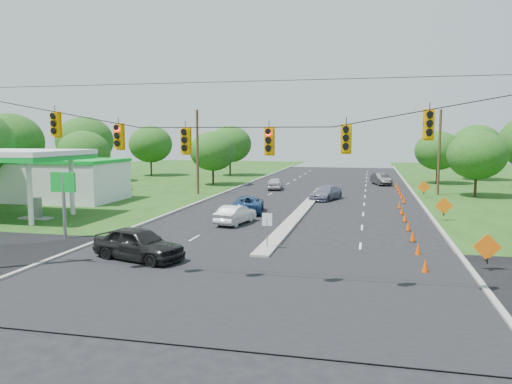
% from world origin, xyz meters
% --- Properties ---
extents(ground, '(160.00, 160.00, 0.00)m').
position_xyz_m(ground, '(0.00, 0.00, 0.00)').
color(ground, black).
rests_on(ground, ground).
extents(cross_street, '(160.00, 14.00, 0.02)m').
position_xyz_m(cross_street, '(0.00, 0.00, 0.00)').
color(cross_street, black).
rests_on(cross_street, ground).
extents(curb_left, '(0.25, 110.00, 0.16)m').
position_xyz_m(curb_left, '(-10.10, 30.00, 0.00)').
color(curb_left, gray).
rests_on(curb_left, ground).
extents(curb_right, '(0.25, 110.00, 0.16)m').
position_xyz_m(curb_right, '(10.10, 30.00, 0.00)').
color(curb_right, gray).
rests_on(curb_right, ground).
extents(median, '(1.00, 34.00, 0.18)m').
position_xyz_m(median, '(0.00, 21.00, 0.00)').
color(median, gray).
rests_on(median, ground).
extents(median_sign, '(0.55, 0.06, 2.05)m').
position_xyz_m(median_sign, '(0.00, 6.00, 1.46)').
color(median_sign, gray).
rests_on(median_sign, ground).
extents(signal_span, '(25.60, 0.32, 9.00)m').
position_xyz_m(signal_span, '(-0.05, -1.00, 4.97)').
color(signal_span, '#422D1C').
rests_on(signal_span, ground).
extents(utility_pole_far_left, '(0.28, 0.28, 9.00)m').
position_xyz_m(utility_pole_far_left, '(-12.50, 30.00, 4.50)').
color(utility_pole_far_left, '#422D1C').
rests_on(utility_pole_far_left, ground).
extents(utility_pole_far_right, '(0.28, 0.28, 9.00)m').
position_xyz_m(utility_pole_far_right, '(12.50, 35.00, 4.50)').
color(utility_pole_far_right, '#422D1C').
rests_on(utility_pole_far_right, ground).
extents(gas_station, '(18.40, 19.70, 5.20)m').
position_xyz_m(gas_station, '(-23.64, 20.24, 2.58)').
color(gas_station, white).
rests_on(gas_station, ground).
extents(cone_0, '(0.32, 0.32, 0.70)m').
position_xyz_m(cone_0, '(8.00, 3.00, 0.35)').
color(cone_0, '#F24601').
rests_on(cone_0, ground).
extents(cone_1, '(0.32, 0.32, 0.70)m').
position_xyz_m(cone_1, '(8.00, 6.50, 0.35)').
color(cone_1, '#F24601').
rests_on(cone_1, ground).
extents(cone_2, '(0.32, 0.32, 0.70)m').
position_xyz_m(cone_2, '(8.00, 10.00, 0.35)').
color(cone_2, '#F24601').
rests_on(cone_2, ground).
extents(cone_3, '(0.32, 0.32, 0.70)m').
position_xyz_m(cone_3, '(8.00, 13.50, 0.35)').
color(cone_3, '#F24601').
rests_on(cone_3, ground).
extents(cone_4, '(0.32, 0.32, 0.70)m').
position_xyz_m(cone_4, '(8.00, 17.00, 0.35)').
color(cone_4, '#F24601').
rests_on(cone_4, ground).
extents(cone_5, '(0.32, 0.32, 0.70)m').
position_xyz_m(cone_5, '(8.00, 20.50, 0.35)').
color(cone_5, '#F24601').
rests_on(cone_5, ground).
extents(cone_6, '(0.32, 0.32, 0.70)m').
position_xyz_m(cone_6, '(8.00, 24.00, 0.35)').
color(cone_6, '#F24601').
rests_on(cone_6, ground).
extents(cone_7, '(0.32, 0.32, 0.70)m').
position_xyz_m(cone_7, '(8.60, 27.50, 0.35)').
color(cone_7, '#F24601').
rests_on(cone_7, ground).
extents(cone_8, '(0.32, 0.32, 0.70)m').
position_xyz_m(cone_8, '(8.60, 31.00, 0.35)').
color(cone_8, '#F24601').
rests_on(cone_8, ground).
extents(cone_9, '(0.32, 0.32, 0.70)m').
position_xyz_m(cone_9, '(8.60, 34.50, 0.35)').
color(cone_9, '#F24601').
rests_on(cone_9, ground).
extents(cone_10, '(0.32, 0.32, 0.70)m').
position_xyz_m(cone_10, '(8.60, 38.00, 0.35)').
color(cone_10, '#F24601').
rests_on(cone_10, ground).
extents(cone_11, '(0.32, 0.32, 0.70)m').
position_xyz_m(cone_11, '(8.60, 41.50, 0.35)').
color(cone_11, '#F24601').
rests_on(cone_11, ground).
extents(work_sign_0, '(1.27, 0.58, 1.37)m').
position_xyz_m(work_sign_0, '(10.80, 4.00, 1.09)').
color(work_sign_0, black).
rests_on(work_sign_0, ground).
extents(work_sign_1, '(1.27, 0.58, 1.37)m').
position_xyz_m(work_sign_1, '(10.80, 18.00, 1.09)').
color(work_sign_1, black).
rests_on(work_sign_1, ground).
extents(work_sign_2, '(1.27, 0.58, 1.37)m').
position_xyz_m(work_sign_2, '(10.80, 32.00, 1.09)').
color(work_sign_2, black).
rests_on(work_sign_2, ground).
extents(tree_2, '(5.88, 5.88, 6.86)m').
position_xyz_m(tree_2, '(-26.00, 30.00, 4.34)').
color(tree_2, black).
rests_on(tree_2, ground).
extents(tree_3, '(7.56, 7.56, 8.82)m').
position_xyz_m(tree_3, '(-32.00, 40.00, 5.58)').
color(tree_3, black).
rests_on(tree_3, ground).
extents(tree_4, '(6.72, 6.72, 7.84)m').
position_xyz_m(tree_4, '(-28.00, 52.00, 4.96)').
color(tree_4, black).
rests_on(tree_4, ground).
extents(tree_5, '(5.88, 5.88, 6.86)m').
position_xyz_m(tree_5, '(-14.00, 40.00, 4.34)').
color(tree_5, black).
rests_on(tree_5, ground).
extents(tree_6, '(6.72, 6.72, 7.84)m').
position_xyz_m(tree_6, '(-16.00, 55.00, 4.96)').
color(tree_6, black).
rests_on(tree_6, ground).
extents(tree_9, '(5.88, 5.88, 6.86)m').
position_xyz_m(tree_9, '(16.00, 34.00, 4.34)').
color(tree_9, black).
rests_on(tree_9, ground).
extents(tree_11, '(6.72, 6.72, 7.84)m').
position_xyz_m(tree_11, '(20.00, 55.00, 4.96)').
color(tree_11, black).
rests_on(tree_11, ground).
extents(tree_12, '(5.88, 5.88, 6.86)m').
position_xyz_m(tree_12, '(14.00, 48.00, 4.34)').
color(tree_12, black).
rests_on(tree_12, ground).
extents(tree_14, '(7.56, 7.56, 8.82)m').
position_xyz_m(tree_14, '(-34.00, 28.00, 5.58)').
color(tree_14, black).
rests_on(tree_14, ground).
extents(black_sedan, '(5.33, 3.38, 1.69)m').
position_xyz_m(black_sedan, '(-5.86, 2.31, 0.85)').
color(black_sedan, black).
rests_on(black_sedan, ground).
extents(white_sedan, '(2.22, 4.34, 1.36)m').
position_xyz_m(white_sedan, '(-3.85, 13.53, 0.68)').
color(white_sedan, '#BBBBBB').
rests_on(white_sedan, ground).
extents(blue_pickup, '(3.16, 5.44, 1.42)m').
position_xyz_m(blue_pickup, '(-4.22, 18.86, 0.71)').
color(blue_pickup, navy).
rests_on(blue_pickup, ground).
extents(silver_car_far, '(3.40, 5.08, 1.37)m').
position_xyz_m(silver_car_far, '(1.29, 28.40, 0.68)').
color(silver_car_far, slate).
rests_on(silver_car_far, ground).
extents(silver_car_oncoming, '(2.12, 4.26, 1.40)m').
position_xyz_m(silver_car_oncoming, '(-5.36, 36.72, 0.70)').
color(silver_car_oncoming, '#B9B8BE').
rests_on(silver_car_oncoming, ground).
extents(dark_car_receding, '(2.76, 4.79, 1.49)m').
position_xyz_m(dark_car_receding, '(6.88, 45.10, 0.75)').
color(dark_car_receding, '#252525').
rests_on(dark_car_receding, ground).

